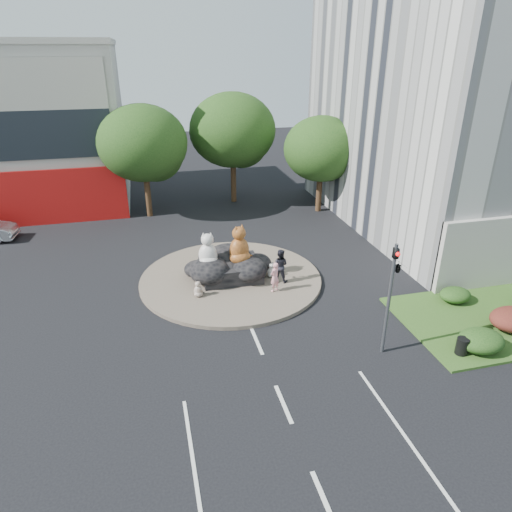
{
  "coord_description": "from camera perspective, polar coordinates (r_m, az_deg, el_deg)",
  "views": [
    {
      "loc": [
        -4.06,
        -12.21,
        11.84
      ],
      "look_at": [
        1.09,
        8.56,
        2.0
      ],
      "focal_mm": 32.0,
      "sensor_mm": 36.0,
      "label": 1
    }
  ],
  "objects": [
    {
      "name": "grass_verge",
      "position": [
        25.06,
        28.63,
        -6.69
      ],
      "size": [
        10.0,
        6.0,
        0.12
      ],
      "primitive_type": "cube",
      "color": "#2B4F1A",
      "rests_on": "ground"
    },
    {
      "name": "litter_bin",
      "position": [
        21.18,
        24.36,
        -10.23
      ],
      "size": [
        0.52,
        0.52,
        0.74
      ],
      "primitive_type": "cylinder",
      "rotation": [
        0.0,
        0.0,
        -0.04
      ],
      "color": "black",
      "rests_on": "grass_verge"
    },
    {
      "name": "roundabout_island",
      "position": [
        25.45,
        -3.17,
        -2.82
      ],
      "size": [
        10.0,
        10.0,
        0.2
      ],
      "primitive_type": "cylinder",
      "color": "brown",
      "rests_on": "ground"
    },
    {
      "name": "kitten_white",
      "position": [
        25.26,
        1.9,
        -1.74
      ],
      "size": [
        0.59,
        0.56,
        0.8
      ],
      "primitive_type": null,
      "rotation": [
        0.0,
        0.0,
        0.34
      ],
      "color": "silver",
      "rests_on": "roundabout_island"
    },
    {
      "name": "cat_tabby",
      "position": [
        24.56,
        -2.12,
        1.53
      ],
      "size": [
        1.67,
        1.59,
        2.17
      ],
      "primitive_type": null,
      "rotation": [
        0.0,
        0.0,
        0.47
      ],
      "color": "#A56122",
      "rests_on": "rock_plinth"
    },
    {
      "name": "hedge_back_green",
      "position": [
        25.1,
        23.64,
        -4.48
      ],
      "size": [
        1.6,
        1.28,
        0.72
      ],
      "primitive_type": "ellipsoid",
      "color": "#153611",
      "rests_on": "grass_verge"
    },
    {
      "name": "hedge_near_green",
      "position": [
        21.72,
        26.3,
        -9.46
      ],
      "size": [
        2.0,
        1.6,
        0.9
      ],
      "primitive_type": "ellipsoid",
      "color": "#153611",
      "rests_on": "grass_verge"
    },
    {
      "name": "traffic_light",
      "position": [
        18.79,
        16.93,
        -2.4
      ],
      "size": [
        0.44,
        1.24,
        5.0
      ],
      "color": "#595B60",
      "rests_on": "ground"
    },
    {
      "name": "cat_white",
      "position": [
        24.31,
        -6.05,
        0.85
      ],
      "size": [
        1.32,
        1.2,
        1.94
      ],
      "primitive_type": null,
      "rotation": [
        0.0,
        0.0,
        -0.18
      ],
      "color": "beige",
      "rests_on": "rock_plinth"
    },
    {
      "name": "tree_right",
      "position": [
        35.58,
        8.24,
        12.76
      ],
      "size": [
        5.7,
        5.7,
        7.3
      ],
      "color": "#382314",
      "rests_on": "ground"
    },
    {
      "name": "rock_plinth",
      "position": [
        25.2,
        -3.2,
        -1.71
      ],
      "size": [
        3.2,
        2.6,
        0.9
      ],
      "primitive_type": null,
      "color": "black",
      "rests_on": "roundabout_island"
    },
    {
      "name": "pedestrian_pink",
      "position": [
        23.61,
        2.35,
        -2.63
      ],
      "size": [
        0.71,
        0.64,
        1.62
      ],
      "primitive_type": "imported",
      "rotation": [
        0.0,
        0.0,
        3.69
      ],
      "color": "pink",
      "rests_on": "roundabout_island"
    },
    {
      "name": "street_lamp",
      "position": [
        27.32,
        25.12,
        6.88
      ],
      "size": [
        2.34,
        0.22,
        8.06
      ],
      "color": "#595B60",
      "rests_on": "ground"
    },
    {
      "name": "ground",
      "position": [
        17.48,
        3.45,
        -17.98
      ],
      "size": [
        120.0,
        120.0,
        0.0
      ],
      "primitive_type": "plane",
      "color": "black",
      "rests_on": "ground"
    },
    {
      "name": "pedestrian_dark",
      "position": [
        24.54,
        3.01,
        -1.2
      ],
      "size": [
        1.14,
        1.07,
        1.87
      ],
      "primitive_type": "imported",
      "rotation": [
        0.0,
        0.0,
        2.6
      ],
      "color": "black",
      "rests_on": "roundabout_island"
    },
    {
      "name": "tree_left",
      "position": [
        34.9,
        -13.83,
        13.12
      ],
      "size": [
        6.46,
        6.46,
        8.27
      ],
      "color": "#382314",
      "rests_on": "ground"
    },
    {
      "name": "kitten_calico",
      "position": [
        23.48,
        -7.26,
        -4.03
      ],
      "size": [
        0.67,
        0.63,
        0.87
      ],
      "primitive_type": null,
      "rotation": [
        0.0,
        0.0,
        -0.46
      ],
      "color": "beige",
      "rests_on": "roundabout_island"
    },
    {
      "name": "tree_mid",
      "position": [
        37.49,
        -2.87,
        15.02
      ],
      "size": [
        6.84,
        6.84,
        8.76
      ],
      "color": "#382314",
      "rests_on": "ground"
    }
  ]
}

